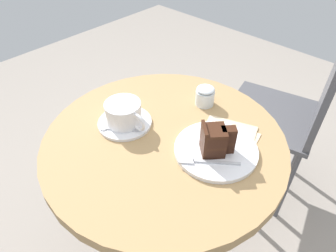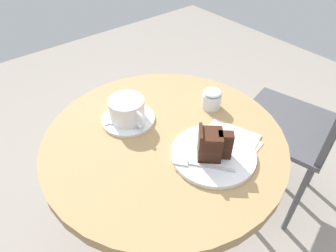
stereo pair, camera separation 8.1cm
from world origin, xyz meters
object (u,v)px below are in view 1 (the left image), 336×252
at_px(cake_plate, 216,150).
at_px(cafe_chair, 296,106).
at_px(coffee_cup, 124,113).
at_px(fork, 202,161).
at_px(sugar_pot, 205,96).
at_px(napkin, 226,139).
at_px(saucer, 125,123).
at_px(teaspoon, 113,129).
at_px(cake_slice, 215,140).

bearing_deg(cake_plate, cafe_chair, 89.88).
relative_size(cake_plate, cafe_chair, 0.25).
height_order(coffee_cup, fork, coffee_cup).
distance_m(cake_plate, sugar_pot, 0.21).
bearing_deg(napkin, coffee_cup, -149.63).
bearing_deg(coffee_cup, cake_plate, 19.54).
distance_m(saucer, fork, 0.27).
xyz_separation_m(saucer, teaspoon, (0.00, -0.05, 0.01)).
height_order(fork, cafe_chair, cafe_chair).
bearing_deg(cake_slice, teaspoon, -154.56).
relative_size(teaspoon, sugar_pot, 1.46).
xyz_separation_m(cake_plate, napkin, (-0.01, 0.06, -0.00)).
distance_m(coffee_cup, teaspoon, 0.06).
relative_size(cake_slice, fork, 0.69).
bearing_deg(cafe_chair, cake_slice, -13.02).
height_order(saucer, cake_plate, cake_plate).
xyz_separation_m(coffee_cup, napkin, (0.25, 0.15, -0.04)).
bearing_deg(cake_slice, sugar_pot, 133.96).
bearing_deg(saucer, fork, 5.61).
bearing_deg(napkin, sugar_pot, 148.11).
height_order(cake_slice, cafe_chair, cafe_chair).
xyz_separation_m(teaspoon, cafe_chair, (0.26, 0.73, -0.18)).
bearing_deg(sugar_pot, teaspoon, -110.39).
height_order(cake_plate, sugar_pot, sugar_pot).
bearing_deg(teaspoon, cake_slice, 168.85).
bearing_deg(cake_plate, sugar_pot, 136.06).
relative_size(saucer, teaspoon, 1.68).
xyz_separation_m(coffee_cup, cake_plate, (0.26, 0.09, -0.04)).
xyz_separation_m(saucer, sugar_pot, (0.11, 0.24, 0.03)).
relative_size(cake_plate, cake_slice, 2.46).
bearing_deg(napkin, saucer, -150.10).
bearing_deg(saucer, cake_plate, 19.11).
relative_size(cafe_chair, sugar_pot, 13.72).
relative_size(coffee_cup, napkin, 0.67).
distance_m(teaspoon, sugar_pot, 0.30).
bearing_deg(fork, teaspoon, -22.49).
xyz_separation_m(cake_plate, cafe_chair, (0.00, 0.59, -0.18)).
relative_size(coffee_cup, cafe_chair, 0.16).
bearing_deg(cake_slice, cafe_chair, 90.10).
relative_size(cake_slice, sugar_pot, 1.40).
distance_m(saucer, cake_plate, 0.28).
xyz_separation_m(cake_plate, fork, (0.00, -0.06, 0.01)).
bearing_deg(cafe_chair, saucer, -34.29).
xyz_separation_m(cake_slice, napkin, (-0.01, 0.07, -0.05)).
bearing_deg(coffee_cup, cake_slice, 16.68).
height_order(saucer, teaspoon, teaspoon).
distance_m(cake_plate, cake_slice, 0.05).
distance_m(saucer, cake_slice, 0.28).
xyz_separation_m(teaspoon, napkin, (0.25, 0.19, -0.01)).
bearing_deg(teaspoon, cake_plate, 171.47).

